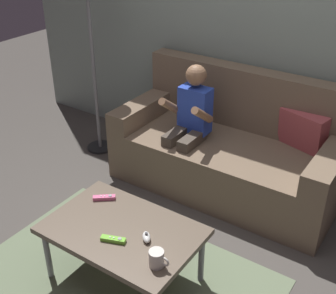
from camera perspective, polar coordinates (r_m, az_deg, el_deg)
ground_plane at (r=2.88m, az=0.31°, el=-15.52°), size 10.08×10.08×0.00m
wall_back at (r=3.44m, az=14.46°, el=15.37°), size 5.04×0.05×2.50m
couch at (r=3.51m, az=8.08°, el=-0.41°), size 1.74×0.80×0.90m
person_seated_on_couch at (r=3.36m, az=2.68°, el=3.25°), size 0.34×0.41×0.98m
coffee_table at (r=2.61m, az=-5.87°, el=-10.97°), size 0.88×0.59×0.39m
area_rug at (r=2.85m, az=-5.50°, el=-16.31°), size 1.76×1.11×0.01m
game_remote_pink_near_edge at (r=2.82m, az=-8.21°, el=-6.47°), size 0.13×0.12×0.03m
nunchuk_white at (r=2.49m, az=-2.80°, el=-11.50°), size 0.09×0.10×0.05m
game_remote_lime_far_corner at (r=2.50m, az=-7.06°, el=-11.73°), size 0.14×0.08×0.03m
coffee_mug at (r=2.33m, az=-1.44°, el=-14.17°), size 0.12×0.08×0.09m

